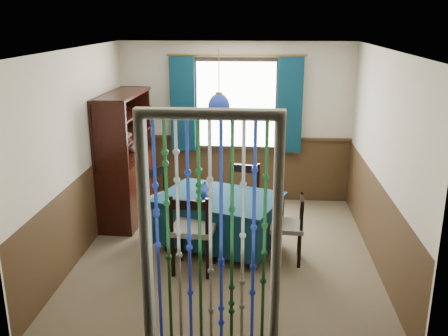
# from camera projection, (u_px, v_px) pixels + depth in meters

# --- Properties ---
(floor) EXTENTS (4.00, 4.00, 0.00)m
(floor) POSITION_uv_depth(u_px,v_px,m) (227.00, 253.00, 6.25)
(floor) COLOR brown
(floor) RESTS_ON ground
(ceiling) EXTENTS (4.00, 4.00, 0.00)m
(ceiling) POSITION_uv_depth(u_px,v_px,m) (227.00, 49.00, 5.52)
(ceiling) COLOR silver
(ceiling) RESTS_ON ground
(wall_back) EXTENTS (3.60, 0.00, 3.60)m
(wall_back) POSITION_uv_depth(u_px,v_px,m) (236.00, 123.00, 7.80)
(wall_back) COLOR beige
(wall_back) RESTS_ON ground
(wall_front) EXTENTS (3.60, 0.00, 3.60)m
(wall_front) POSITION_uv_depth(u_px,v_px,m) (210.00, 225.00, 3.98)
(wall_front) COLOR beige
(wall_front) RESTS_ON ground
(wall_left) EXTENTS (0.00, 4.00, 4.00)m
(wall_left) POSITION_uv_depth(u_px,v_px,m) (79.00, 155.00, 6.02)
(wall_left) COLOR beige
(wall_left) RESTS_ON ground
(wall_right) EXTENTS (0.00, 4.00, 4.00)m
(wall_right) POSITION_uv_depth(u_px,v_px,m) (382.00, 161.00, 5.76)
(wall_right) COLOR beige
(wall_right) RESTS_ON ground
(wainscot_back) EXTENTS (3.60, 0.00, 3.60)m
(wainscot_back) POSITION_uv_depth(u_px,v_px,m) (236.00, 169.00, 8.00)
(wainscot_back) COLOR #3D2A17
(wainscot_back) RESTS_ON ground
(wainscot_front) EXTENTS (3.60, 0.00, 3.60)m
(wainscot_front) POSITION_uv_depth(u_px,v_px,m) (210.00, 306.00, 4.21)
(wainscot_front) COLOR #3D2A17
(wainscot_front) RESTS_ON ground
(wainscot_left) EXTENTS (0.00, 4.00, 4.00)m
(wainscot_left) POSITION_uv_depth(u_px,v_px,m) (85.00, 212.00, 6.24)
(wainscot_left) COLOR #3D2A17
(wainscot_left) RESTS_ON ground
(wainscot_right) EXTENTS (0.00, 4.00, 4.00)m
(wainscot_right) POSITION_uv_depth(u_px,v_px,m) (375.00, 221.00, 5.98)
(wainscot_right) COLOR #3D2A17
(wainscot_right) RESTS_ON ground
(window) EXTENTS (1.32, 0.12, 1.42)m
(window) POSITION_uv_depth(u_px,v_px,m) (236.00, 105.00, 7.66)
(window) COLOR black
(window) RESTS_ON wall_back
(doorway) EXTENTS (1.16, 0.12, 2.18)m
(doorway) POSITION_uv_depth(u_px,v_px,m) (211.00, 245.00, 4.10)
(doorway) COLOR silver
(doorway) RESTS_ON ground
(dining_table) EXTENTS (1.72, 1.45, 0.70)m
(dining_table) POSITION_uv_depth(u_px,v_px,m) (219.00, 218.00, 6.29)
(dining_table) COLOR #0B2A3A
(dining_table) RESTS_ON floor
(chair_near) EXTENTS (0.52, 0.50, 0.97)m
(chair_near) POSITION_uv_depth(u_px,v_px,m) (193.00, 230.00, 5.68)
(chair_near) COLOR black
(chair_near) RESTS_ON floor
(chair_far) EXTENTS (0.55, 0.54, 0.93)m
(chair_far) POSITION_uv_depth(u_px,v_px,m) (241.00, 197.00, 6.79)
(chair_far) COLOR black
(chair_far) RESTS_ON floor
(chair_left) EXTENTS (0.63, 0.63, 0.94)m
(chair_left) POSITION_uv_depth(u_px,v_px,m) (164.00, 200.00, 6.65)
(chair_left) COLOR black
(chair_left) RESTS_ON floor
(chair_right) EXTENTS (0.42, 0.44, 0.83)m
(chair_right) POSITION_uv_depth(u_px,v_px,m) (289.00, 227.00, 5.95)
(chair_right) COLOR black
(chair_right) RESTS_ON floor
(sideboard) EXTENTS (0.54, 1.42, 1.83)m
(sideboard) POSITION_uv_depth(u_px,v_px,m) (127.00, 176.00, 7.23)
(sideboard) COLOR black
(sideboard) RESTS_ON floor
(pendant_lamp) EXTENTS (0.26, 0.26, 0.84)m
(pendant_lamp) POSITION_uv_depth(u_px,v_px,m) (219.00, 107.00, 5.88)
(pendant_lamp) COLOR olive
(pendant_lamp) RESTS_ON ceiling
(vase_table) EXTENTS (0.19, 0.19, 0.19)m
(vase_table) POSITION_uv_depth(u_px,v_px,m) (205.00, 190.00, 6.17)
(vase_table) COLOR #162B97
(vase_table) RESTS_ON dining_table
(bowl_shelf) EXTENTS (0.30, 0.30, 0.06)m
(bowl_shelf) POSITION_uv_depth(u_px,v_px,m) (124.00, 136.00, 6.83)
(bowl_shelf) COLOR beige
(bowl_shelf) RESTS_ON sideboard
(vase_sideboard) EXTENTS (0.23, 0.23, 0.18)m
(vase_sideboard) POSITION_uv_depth(u_px,v_px,m) (134.00, 146.00, 7.40)
(vase_sideboard) COLOR beige
(vase_sideboard) RESTS_ON sideboard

